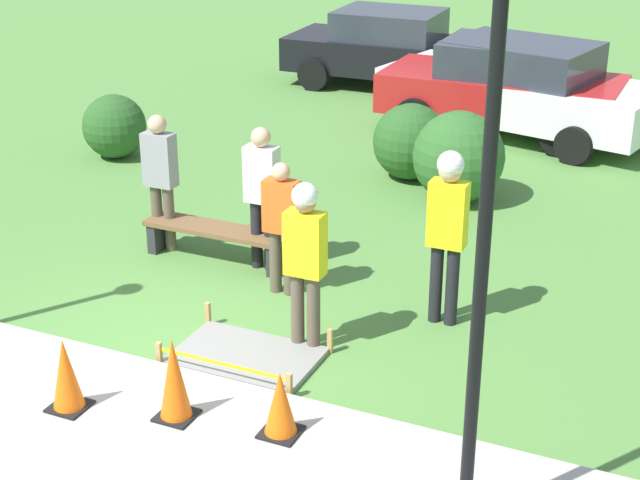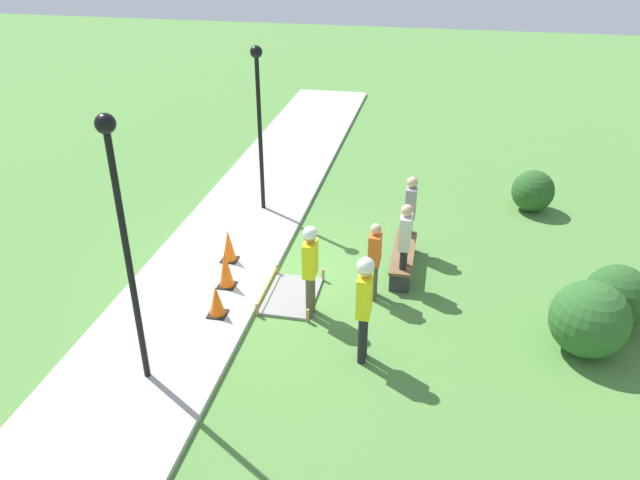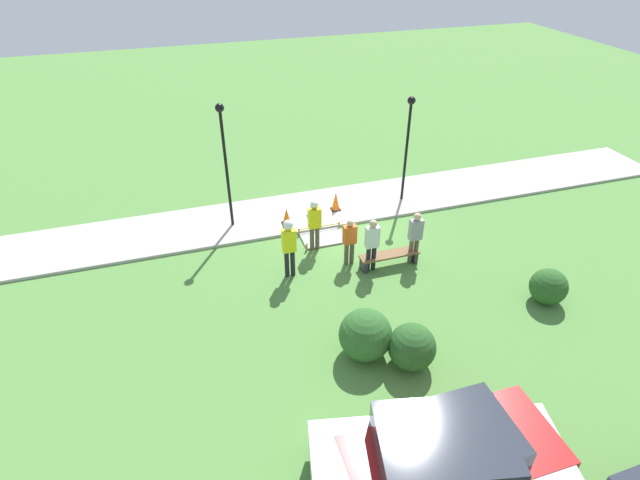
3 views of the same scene
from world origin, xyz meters
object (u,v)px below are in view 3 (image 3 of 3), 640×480
at_px(traffic_cone_sidewalk_edge, 287,216).
at_px(bystander_in_white_shirt, 415,235).
at_px(bystander_in_orange_shirt, 350,240).
at_px(parked_car_red, 453,456).
at_px(lamppost_near, 224,150).
at_px(worker_supervisor, 289,243).
at_px(worker_assistant, 315,220).
at_px(park_bench, 389,257).
at_px(lamppost_far, 408,135).
at_px(traffic_cone_near_patch, 336,201).
at_px(bystander_in_gray_shirt, 372,242).
at_px(traffic_cone_far_patch, 312,208).
at_px(parked_car_white, 439,462).

relative_size(traffic_cone_sidewalk_edge, bystander_in_white_shirt, 0.35).
distance_m(bystander_in_orange_shirt, parked_car_red, 7.34).
bearing_deg(lamppost_near, worker_supervisor, 110.38).
bearing_deg(bystander_in_white_shirt, worker_assistant, -30.10).
height_order(park_bench, bystander_in_orange_shirt, bystander_in_orange_shirt).
xyz_separation_m(bystander_in_orange_shirt, lamppost_far, (-3.29, -3.16, 1.78)).
relative_size(worker_assistant, lamppost_far, 0.46).
bearing_deg(traffic_cone_sidewalk_edge, traffic_cone_near_patch, -167.51).
bearing_deg(lamppost_far, traffic_cone_near_patch, 0.54).
xyz_separation_m(worker_assistant, lamppost_near, (2.34, -2.16, 1.79)).
bearing_deg(worker_assistant, lamppost_far, -152.87).
bearing_deg(traffic_cone_sidewalk_edge, bystander_in_gray_shirt, 119.69).
xyz_separation_m(traffic_cone_far_patch, lamppost_near, (2.79, -0.37, 2.39)).
relative_size(lamppost_near, lamppost_far, 1.10).
xyz_separation_m(park_bench, bystander_in_white_shirt, (-0.79, 0.04, 0.69)).
bearing_deg(parked_car_white, parked_car_red, -159.61).
bearing_deg(park_bench, bystander_in_white_shirt, 177.32).
bearing_deg(traffic_cone_far_patch, traffic_cone_near_patch, -164.17).
xyz_separation_m(worker_assistant, parked_car_white, (0.14, 8.43, -0.28)).
bearing_deg(bystander_in_white_shirt, traffic_cone_near_patch, -70.23).
bearing_deg(lamppost_near, parked_car_red, 103.39).
bearing_deg(bystander_in_white_shirt, lamppost_far, -110.10).
relative_size(worker_supervisor, bystander_in_gray_shirt, 1.10).
distance_m(bystander_in_white_shirt, parked_car_white, 7.43).
height_order(park_bench, bystander_in_gray_shirt, bystander_in_gray_shirt).
xyz_separation_m(lamppost_near, parked_car_red, (-2.51, 10.55, -2.05)).
height_order(worker_supervisor, bystander_in_orange_shirt, worker_supervisor).
xyz_separation_m(bystander_in_orange_shirt, lamppost_near, (3.14, -3.23, 1.99)).
height_order(bystander_in_gray_shirt, parked_car_white, bystander_in_gray_shirt).
xyz_separation_m(park_bench, lamppost_far, (-2.14, -3.64, 2.35)).
height_order(bystander_in_orange_shirt, lamppost_far, lamppost_far).
bearing_deg(park_bench, worker_assistant, -38.55).
relative_size(traffic_cone_near_patch, lamppost_near, 0.16).
bearing_deg(traffic_cone_sidewalk_edge, bystander_in_orange_shirt, 116.04).
relative_size(bystander_in_white_shirt, lamppost_near, 0.41).
distance_m(worker_supervisor, lamppost_near, 3.90).
bearing_deg(traffic_cone_sidewalk_edge, parked_car_red, 93.95).
bearing_deg(worker_supervisor, park_bench, 172.23).
height_order(traffic_cone_sidewalk_edge, parked_car_red, parked_car_red).
bearing_deg(bystander_in_gray_shirt, worker_assistant, -50.42).
distance_m(traffic_cone_near_patch, lamppost_near, 4.49).
height_order(bystander_in_white_shirt, lamppost_near, lamppost_near).
distance_m(worker_supervisor, worker_assistant, 1.60).
xyz_separation_m(lamppost_near, parked_car_white, (-2.21, 10.59, -2.06)).
height_order(bystander_in_orange_shirt, parked_car_red, parked_car_red).
height_order(traffic_cone_sidewalk_edge, bystander_in_orange_shirt, bystander_in_orange_shirt).
distance_m(bystander_in_white_shirt, parked_car_red, 7.27).
relative_size(bystander_in_white_shirt, parked_car_white, 0.35).
xyz_separation_m(traffic_cone_near_patch, traffic_cone_sidewalk_edge, (1.95, 0.43, -0.05)).
bearing_deg(parked_car_white, lamppost_near, -65.88).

